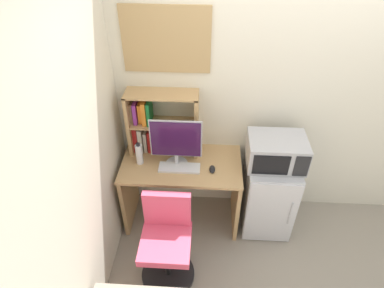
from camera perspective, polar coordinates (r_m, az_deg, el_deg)
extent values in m
cube|color=silver|center=(3.16, 24.78, 7.13)|extent=(6.40, 0.04, 2.60)
cube|color=silver|center=(1.92, -25.67, -15.80)|extent=(0.04, 4.40, 2.60)
cube|color=tan|center=(3.01, -1.87, -3.56)|extent=(1.11, 0.60, 0.03)
cube|color=tan|center=(3.35, -11.00, -8.03)|extent=(0.04, 0.54, 0.73)
cube|color=tan|center=(3.28, 7.77, -8.92)|extent=(0.04, 0.54, 0.73)
cube|color=tan|center=(3.03, -10.83, 3.77)|extent=(0.03, 0.23, 0.62)
cube|color=tan|center=(2.94, 0.79, 3.44)|extent=(0.03, 0.23, 0.62)
cube|color=tan|center=(2.81, -5.44, 8.76)|extent=(0.64, 0.23, 0.01)
cube|color=tan|center=(2.97, -5.11, 3.67)|extent=(0.58, 0.23, 0.01)
cube|color=#B21E1E|center=(3.14, -9.74, 1.26)|extent=(0.04, 0.16, 0.26)
cube|color=silver|center=(3.13, -8.90, 1.14)|extent=(0.04, 0.17, 0.26)
cube|color=silver|center=(3.14, -8.05, 0.85)|extent=(0.03, 0.16, 0.21)
cube|color=#B21E1E|center=(3.12, -7.39, 0.91)|extent=(0.03, 0.16, 0.23)
cube|color=orange|center=(3.12, -6.78, 0.71)|extent=(0.02, 0.17, 0.21)
cube|color=brown|center=(3.12, -6.23, 1.04)|extent=(0.03, 0.14, 0.24)
cube|color=brown|center=(3.11, -5.59, 0.77)|extent=(0.03, 0.17, 0.22)
cube|color=brown|center=(2.98, -10.46, 5.76)|extent=(0.02, 0.15, 0.20)
cube|color=purple|center=(2.97, -9.83, 5.73)|extent=(0.03, 0.17, 0.20)
cube|color=orange|center=(2.97, -8.96, 5.69)|extent=(0.04, 0.14, 0.19)
cube|color=orange|center=(2.94, -8.28, 5.86)|extent=(0.04, 0.18, 0.23)
cube|color=#197233|center=(2.93, -7.49, 5.80)|extent=(0.03, 0.19, 0.22)
cylinder|color=#B7B7BC|center=(2.98, -2.71, -3.50)|extent=(0.20, 0.20, 0.02)
cylinder|color=#B7B7BC|center=(2.94, -2.74, -2.64)|extent=(0.04, 0.04, 0.10)
cube|color=#B7B7BC|center=(2.80, -2.86, 0.94)|extent=(0.46, 0.01, 0.37)
cube|color=#33143D|center=(2.80, -2.87, 0.88)|extent=(0.43, 0.02, 0.35)
cube|color=silver|center=(2.93, -2.23, -4.21)|extent=(0.37, 0.14, 0.02)
ellipsoid|color=black|center=(2.92, 3.59, -4.45)|extent=(0.05, 0.10, 0.03)
cylinder|color=silver|center=(2.97, -9.28, -1.80)|extent=(0.06, 0.06, 0.20)
cylinder|color=black|center=(2.90, -9.50, -0.09)|extent=(0.03, 0.03, 0.02)
cube|color=silver|center=(3.30, 13.18, -8.49)|extent=(0.47, 0.52, 0.80)
cube|color=silver|center=(3.13, 13.78, -11.99)|extent=(0.45, 0.01, 0.77)
cylinder|color=#B2B2B7|center=(3.12, 16.91, -11.65)|extent=(0.01, 0.01, 0.28)
cube|color=#ADADB2|center=(2.95, 14.63, -1.27)|extent=(0.51, 0.37, 0.26)
cube|color=black|center=(2.79, 13.75, -3.67)|extent=(0.30, 0.01, 0.20)
cube|color=black|center=(2.85, 18.76, -3.79)|extent=(0.12, 0.01, 0.21)
cylinder|color=black|center=(3.15, -4.22, -21.86)|extent=(0.47, 0.47, 0.04)
cylinder|color=black|center=(2.96, -4.42, -19.70)|extent=(0.04, 0.04, 0.44)
cube|color=#D84766|center=(2.76, -4.67, -17.01)|extent=(0.41, 0.41, 0.07)
cube|color=#D84766|center=(2.71, -4.39, -11.28)|extent=(0.39, 0.06, 0.35)
cube|color=tan|center=(2.72, -4.59, 17.78)|extent=(0.72, 0.02, 0.54)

